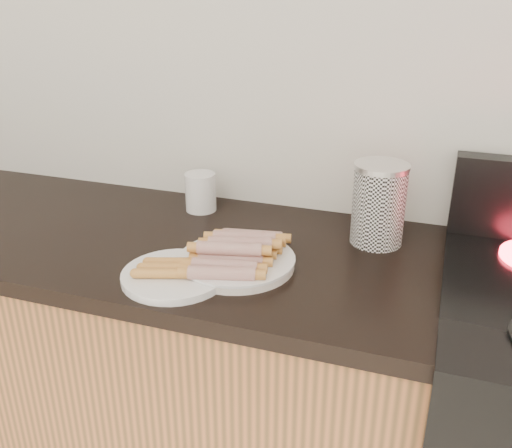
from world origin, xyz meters
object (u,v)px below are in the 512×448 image
(main_plate, at_px, (237,263))
(canister, at_px, (379,204))
(mug, at_px, (201,192))
(side_plate, at_px, (175,275))

(main_plate, height_order, canister, canister)
(main_plate, bearing_deg, mug, 126.99)
(canister, relative_size, mug, 1.90)
(main_plate, distance_m, side_plate, 0.15)
(main_plate, relative_size, mug, 2.45)
(main_plate, relative_size, side_plate, 1.13)
(side_plate, relative_size, mug, 2.17)
(side_plate, bearing_deg, canister, 40.32)
(canister, bearing_deg, main_plate, -140.55)
(side_plate, height_order, canister, canister)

